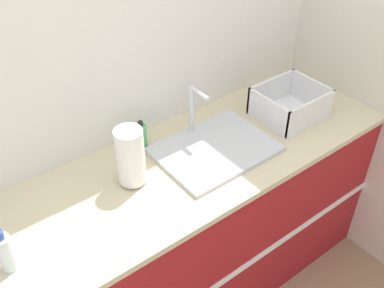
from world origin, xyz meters
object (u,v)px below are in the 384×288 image
sink (214,147)px  dish_rack (289,106)px  soap_dispenser (141,136)px  bottle_clear (5,252)px  paper_towel_roll (131,157)px

sink → dish_rack: size_ratio=1.62×
dish_rack → soap_dispenser: (-0.71, 0.23, 0.00)m
sink → soap_dispenser: size_ratio=3.69×
sink → bottle_clear: 0.95m
dish_rack → soap_dispenser: bearing=161.8°
bottle_clear → soap_dispenser: bearing=22.0°
paper_towel_roll → dish_rack: size_ratio=0.82×
soap_dispenser → sink: bearing=-42.2°
bottle_clear → soap_dispenser: 0.76m
paper_towel_roll → bottle_clear: size_ratio=1.46×
dish_rack → soap_dispenser: dish_rack is taller
sink → soap_dispenser: (-0.24, 0.22, 0.04)m
sink → bottle_clear: (-0.94, -0.07, 0.06)m
sink → dish_rack: bearing=-1.7°
paper_towel_roll → soap_dispenser: (0.15, 0.17, -0.07)m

